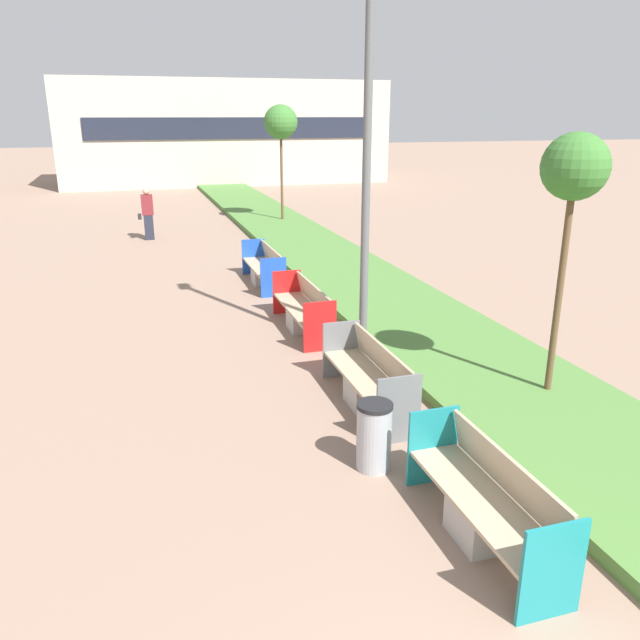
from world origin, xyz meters
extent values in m
cube|color=#4C7A38|center=(3.20, 12.00, 0.09)|extent=(2.80, 120.00, 0.18)
cube|color=#B2AD9E|center=(4.00, 40.01, 3.04)|extent=(19.57, 7.26, 6.08)
cube|color=#1E2333|center=(4.00, 36.33, 3.34)|extent=(16.44, 0.08, 1.20)
cube|color=#ADA8A0|center=(0.90, 3.51, 0.21)|extent=(0.52, 0.60, 0.42)
cube|color=tan|center=(0.90, 3.51, 0.44)|extent=(0.58, 2.15, 0.05)
cube|color=tan|center=(1.17, 3.51, 0.70)|extent=(0.14, 2.06, 0.48)
cube|color=#197A7F|center=(0.90, 2.41, 0.47)|extent=(0.62, 0.04, 0.94)
cube|color=#197A7F|center=(0.90, 4.60, 0.47)|extent=(0.62, 0.04, 0.94)
cube|color=#ADA8A0|center=(0.90, 6.72, 0.21)|extent=(0.52, 0.60, 0.42)
cube|color=tan|center=(0.90, 6.72, 0.44)|extent=(0.58, 2.27, 0.05)
cube|color=tan|center=(1.17, 6.72, 0.70)|extent=(0.14, 2.17, 0.48)
cube|color=slate|center=(0.90, 5.56, 0.47)|extent=(0.62, 0.04, 0.94)
cube|color=slate|center=(0.90, 7.87, 0.47)|extent=(0.62, 0.04, 0.94)
cube|color=#ADA8A0|center=(0.90, 10.27, 0.21)|extent=(0.52, 0.60, 0.42)
cube|color=tan|center=(0.90, 10.27, 0.44)|extent=(0.58, 2.39, 0.05)
cube|color=tan|center=(1.17, 10.27, 0.70)|extent=(0.14, 2.29, 0.48)
cube|color=red|center=(0.90, 9.05, 0.47)|extent=(0.62, 0.04, 0.94)
cube|color=red|center=(0.90, 11.48, 0.47)|extent=(0.62, 0.04, 0.94)
cube|color=#ADA8A0|center=(0.90, 13.96, 0.21)|extent=(0.52, 0.60, 0.42)
cube|color=tan|center=(0.90, 13.96, 0.44)|extent=(0.58, 2.35, 0.05)
cube|color=tan|center=(1.17, 13.96, 0.70)|extent=(0.14, 2.25, 0.48)
cube|color=blue|center=(0.90, 12.77, 0.47)|extent=(0.62, 0.04, 0.94)
cube|color=blue|center=(0.90, 15.16, 0.47)|extent=(0.62, 0.04, 0.94)
cylinder|color=#9EA0A5|center=(0.37, 5.08, 0.41)|extent=(0.42, 0.42, 0.81)
cylinder|color=black|center=(0.37, 5.08, 0.84)|extent=(0.44, 0.44, 0.05)
cylinder|color=#56595B|center=(1.55, 8.58, 3.55)|extent=(0.14, 0.14, 7.11)
cylinder|color=brown|center=(3.59, 6.10, 1.60)|extent=(0.10, 0.10, 3.19)
sphere|color=#38702D|center=(3.59, 6.10, 3.44)|extent=(0.92, 0.92, 0.92)
cylinder|color=brown|center=(3.59, 22.86, 1.74)|extent=(0.10, 0.10, 3.49)
sphere|color=#38702D|center=(3.59, 22.86, 3.84)|extent=(1.27, 1.27, 1.27)
cube|color=#232633|center=(-1.58, 20.98, 0.42)|extent=(0.30, 0.22, 0.85)
cube|color=maroon|center=(-1.58, 20.98, 1.19)|extent=(0.38, 0.24, 0.69)
sphere|color=tan|center=(-1.58, 20.98, 1.65)|extent=(0.23, 0.23, 0.23)
cube|color=#232328|center=(-1.86, 20.98, 0.81)|extent=(0.12, 0.20, 0.18)
camera|label=1|loc=(-2.22, -1.11, 4.11)|focal=35.00mm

